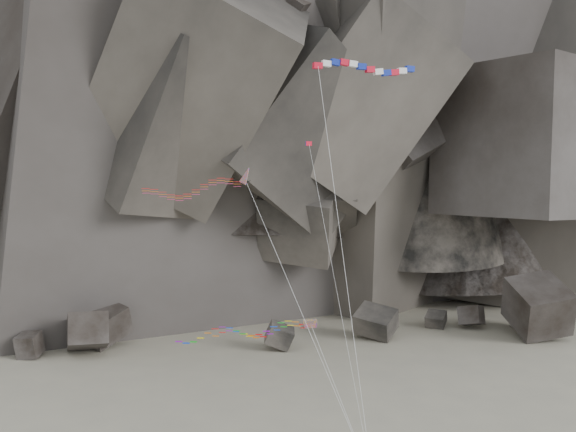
{
  "coord_description": "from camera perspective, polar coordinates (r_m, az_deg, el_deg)",
  "views": [
    {
      "loc": [
        -6.2,
        -50.57,
        23.53
      ],
      "look_at": [
        0.69,
        6.0,
        19.14
      ],
      "focal_mm": 40.0,
      "sensor_mm": 36.0,
      "label": 1
    }
  ],
  "objects": [
    {
      "name": "boulder_field",
      "position": [
        86.93,
        1.95,
        -9.78
      ],
      "size": [
        83.54,
        14.19,
        9.18
      ],
      "color": "#47423F",
      "rests_on": "ground"
    },
    {
      "name": "pennant_kite",
      "position": [
        50.37,
        3.04,
        0.14
      ],
      "size": [
        3.25,
        10.22,
        23.79
      ],
      "rotation": [
        0.0,
        0.0,
        0.45
      ],
      "color": "red",
      "rests_on": "ground"
    },
    {
      "name": "banner_kite",
      "position": [
        52.81,
        6.85,
        12.73
      ],
      "size": [
        8.68,
        10.25,
        30.23
      ],
      "rotation": [
        0.0,
        0.0,
        0.19
      ],
      "color": "red",
      "rests_on": "ground"
    },
    {
      "name": "parafoil_kite",
      "position": [
        54.14,
        -4.39,
        -10.2
      ],
      "size": [
        14.41,
        10.94,
        9.21
      ],
      "rotation": [
        0.0,
        0.0,
        -0.27
      ],
      "color": "#EBAC0D",
      "rests_on": "ground"
    },
    {
      "name": "headland",
      "position": [
        122.14,
        -4.06,
        13.09
      ],
      "size": [
        110.0,
        70.0,
        84.0
      ],
      "primitive_type": null,
      "color": "#564F47",
      "rests_on": "ground"
    },
    {
      "name": "delta_kite",
      "position": [
        55.3,
        -8.83,
        2.41
      ],
      "size": [
        17.23,
        14.01,
        21.79
      ],
      "rotation": [
        0.0,
        0.0,
        0.3
      ],
      "color": "red",
      "rests_on": "ground"
    }
  ]
}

